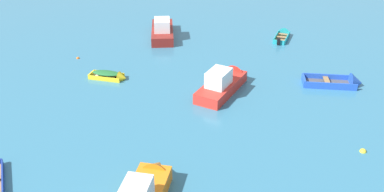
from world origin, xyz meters
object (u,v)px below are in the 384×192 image
Objects in this scene: rowboat_yellow_near_camera at (112,76)px; mooring_buoy_near_foreground at (363,152)px; motor_launch_maroon_far_left at (162,29)px; rowboat_blue_foreground_center at (344,83)px; motor_launch_red_cluster_inner at (224,82)px; rowboat_turquoise_outer_left at (283,35)px; mooring_buoy_between_boats_left at (78,58)px.

mooring_buoy_near_foreground is at bearing -30.94° from rowboat_yellow_near_camera.
rowboat_blue_foreground_center is (14.81, -11.51, -0.42)m from motor_launch_maroon_far_left.
rowboat_blue_foreground_center is at bearing 78.54° from mooring_buoy_near_foreground.
rowboat_blue_foreground_center reaches higher than rowboat_yellow_near_camera.
motor_launch_maroon_far_left reaches higher than motor_launch_red_cluster_inner.
motor_launch_maroon_far_left is at bearing 71.27° from rowboat_yellow_near_camera.
motor_launch_red_cluster_inner is at bearing -120.91° from rowboat_turquoise_outer_left.
motor_launch_red_cluster_inner is (5.38, -12.10, -0.02)m from motor_launch_maroon_far_left.
mooring_buoy_between_boats_left is at bearing 154.27° from motor_launch_red_cluster_inner.
rowboat_blue_foreground_center is at bearing 3.57° from motor_launch_red_cluster_inner.
motor_launch_maroon_far_left is 18.76m from rowboat_blue_foreground_center.
rowboat_yellow_near_camera is 0.86× the size of rowboat_turquoise_outer_left.
rowboat_yellow_near_camera is at bearing -108.73° from motor_launch_maroon_far_left.
rowboat_turquoise_outer_left is 9.56× the size of mooring_buoy_near_foreground.
mooring_buoy_near_foreground is at bearing -101.46° from rowboat_blue_foreground_center.
rowboat_yellow_near_camera is at bearing 175.95° from rowboat_blue_foreground_center.
rowboat_yellow_near_camera is 8.23× the size of mooring_buoy_near_foreground.
mooring_buoy_near_foreground is at bearing -46.23° from motor_launch_red_cluster_inner.
rowboat_blue_foreground_center is (2.55, -10.90, 0.04)m from rowboat_turquoise_outer_left.
motor_launch_red_cluster_inner reaches higher than rowboat_turquoise_outer_left.
motor_launch_red_cluster_inner is at bearing -176.43° from rowboat_blue_foreground_center.
mooring_buoy_near_foreground is (16.52, -9.91, -0.28)m from rowboat_yellow_near_camera.
rowboat_yellow_near_camera is at bearing 167.97° from motor_launch_red_cluster_inner.
rowboat_turquoise_outer_left is at bearing -2.86° from motor_launch_maroon_far_left.
rowboat_turquoise_outer_left is at bearing 59.09° from motor_launch_red_cluster_inner.
motor_launch_maroon_far_left is 1.47× the size of rowboat_blue_foreground_center.
rowboat_yellow_near_camera is at bearing -47.99° from mooring_buoy_between_boats_left.
motor_launch_maroon_far_left is (3.46, 10.22, 0.39)m from rowboat_yellow_near_camera.
mooring_buoy_between_boats_left is at bearing 166.01° from rowboat_blue_foreground_center.
rowboat_turquoise_outer_left is 0.55× the size of motor_launch_maroon_far_left.
rowboat_yellow_near_camera reaches higher than mooring_buoy_between_boats_left.
mooring_buoy_between_boats_left is 24.73m from mooring_buoy_near_foreground.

